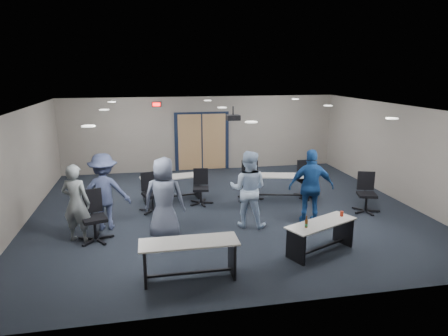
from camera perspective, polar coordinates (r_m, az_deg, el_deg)
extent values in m
plane|color=black|center=(10.74, 0.24, -5.96)|extent=(10.00, 10.00, 0.00)
cube|color=gray|center=(14.72, -3.20, 4.92)|extent=(10.00, 0.04, 2.70)
cube|color=gray|center=(6.20, 8.51, -8.07)|extent=(10.00, 0.04, 2.70)
cube|color=gray|center=(10.60, -27.29, -0.19)|extent=(0.04, 9.00, 2.70)
cube|color=gray|center=(12.33, 23.69, 1.98)|extent=(0.04, 9.00, 2.70)
cube|color=silver|center=(10.14, 0.25, 8.54)|extent=(10.00, 9.00, 0.04)
cube|color=black|center=(14.74, -3.17, 3.75)|extent=(2.00, 0.06, 2.20)
cube|color=#A27A4A|center=(14.67, -4.91, 3.67)|extent=(0.85, 0.04, 2.05)
cube|color=#A27A4A|center=(14.79, -1.43, 3.80)|extent=(0.85, 0.04, 2.05)
cube|color=black|center=(14.41, -9.63, 8.96)|extent=(0.32, 0.05, 0.18)
cube|color=#FF0C0C|center=(14.38, -9.63, 8.95)|extent=(0.26, 0.02, 0.12)
cylinder|color=black|center=(10.70, 1.31, 8.17)|extent=(0.04, 0.04, 0.24)
cube|color=black|center=(10.72, 1.31, 7.22)|extent=(0.35, 0.30, 0.14)
cylinder|color=black|center=(10.58, 1.48, 7.12)|extent=(0.08, 0.03, 0.08)
cube|color=beige|center=(7.17, -5.03, -10.51)|extent=(1.75, 0.59, 0.03)
cube|color=black|center=(7.30, -11.22, -13.36)|extent=(0.05, 0.53, 0.68)
cube|color=black|center=(7.43, 1.15, -12.57)|extent=(0.05, 0.53, 0.68)
cube|color=black|center=(7.44, -4.93, -14.70)|extent=(1.55, 0.06, 0.04)
cube|color=beige|center=(8.37, 13.75, -7.65)|extent=(1.68, 1.14, 0.03)
cube|color=black|center=(8.00, 10.20, -11.00)|extent=(0.24, 0.46, 0.62)
cube|color=black|center=(9.00, 16.65, -8.49)|extent=(0.24, 0.46, 0.62)
cube|color=black|center=(8.58, 13.54, -11.05)|extent=(1.31, 0.63, 0.04)
cylinder|color=#B42C18|center=(8.80, 16.46, -6.28)|extent=(0.07, 0.07, 0.11)
cube|color=beige|center=(11.45, -7.62, -1.27)|extent=(1.76, 0.81, 0.03)
cube|color=black|center=(11.43, -11.27, -3.25)|extent=(0.12, 0.52, 0.66)
cube|color=black|center=(11.72, -3.96, -2.58)|extent=(0.12, 0.52, 0.66)
cube|color=black|center=(11.62, -7.53, -4.03)|extent=(1.50, 0.27, 0.04)
cube|color=beige|center=(11.61, 8.26, -1.07)|extent=(1.79, 0.95, 0.03)
cube|color=black|center=(11.65, 4.49, -2.68)|extent=(0.17, 0.52, 0.66)
cube|color=black|center=(11.80, 11.87, -2.72)|extent=(0.17, 0.52, 0.66)
cube|color=black|center=(11.77, 8.16, -3.81)|extent=(1.49, 0.40, 0.04)
imported|color=gray|center=(9.16, -20.38, -4.72)|extent=(0.73, 0.61, 1.72)
imported|color=slate|center=(8.82, -8.54, -4.32)|extent=(1.00, 0.76, 1.83)
imported|color=#BBD5F8|center=(9.41, 3.47, -3.02)|extent=(1.09, 0.99, 1.83)
imported|color=navy|center=(9.78, 12.35, -2.66)|extent=(1.14, 0.65, 1.83)
imported|color=#3D476E|center=(9.64, -16.73, -3.27)|extent=(1.20, 0.73, 1.80)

